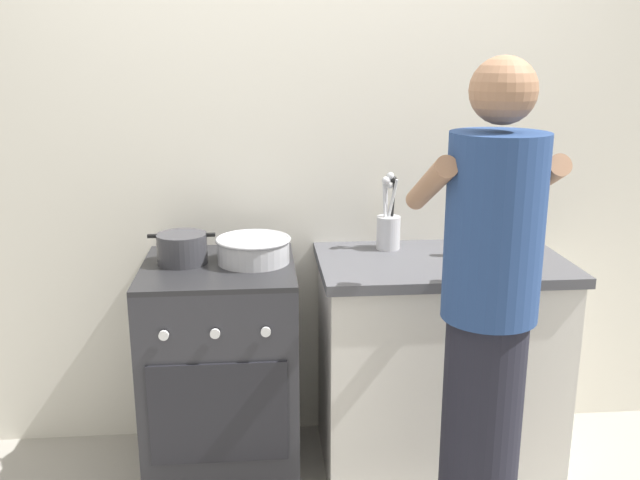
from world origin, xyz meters
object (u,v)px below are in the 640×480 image
Objects in this scene: mixing_bowl at (253,249)px; spice_bottle at (450,245)px; oil_bottle at (513,241)px; utensil_crock at (388,226)px; person at (487,328)px; stove_range at (222,370)px; pot at (182,249)px.

mixing_bowl reaches higher than spice_bottle.
utensil_crock is at bearing 148.74° from oil_bottle.
stove_range is at bearing 144.50° from person.
person is at bearing -41.53° from mixing_bowl.
utensil_crock is (0.85, 0.14, 0.04)m from pot.
utensil_crock is 0.83m from person.
pot is (-0.14, 0.04, 0.51)m from stove_range.
pot is at bearing 174.21° from oil_bottle.
oil_bottle is 0.62m from person.
utensil_crock reaches higher than pot.
pot is at bearing 177.55° from mixing_bowl.
person reaches higher than mixing_bowl.
mixing_bowl is 1.32× the size of oil_bottle.
person is (0.74, -0.66, -0.09)m from mixing_bowl.
person reaches higher than stove_range.
spice_bottle is (0.94, 0.05, 0.49)m from stove_range.
utensil_crock is at bearing 14.74° from mixing_bowl.
pot reaches higher than spice_bottle.
pot is at bearing 146.81° from person.
person reaches higher than utensil_crock.
mixing_bowl is 1.02m from oil_bottle.
mixing_bowl is 0.18× the size of person.
mixing_bowl is at bearing -165.26° from utensil_crock.
oil_bottle is at bearing -5.79° from pot.
mixing_bowl is (0.14, 0.03, 0.51)m from stove_range.
utensil_crock is (0.71, 0.18, 0.55)m from stove_range.
oil_bottle is at bearing 63.24° from person.
utensil_crock is 0.19× the size of person.
pot is 1.08m from spice_bottle.
person is at bearing -116.76° from oil_bottle.
stove_range is 0.53m from pot.
person is (1.02, -0.67, -0.10)m from pot.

